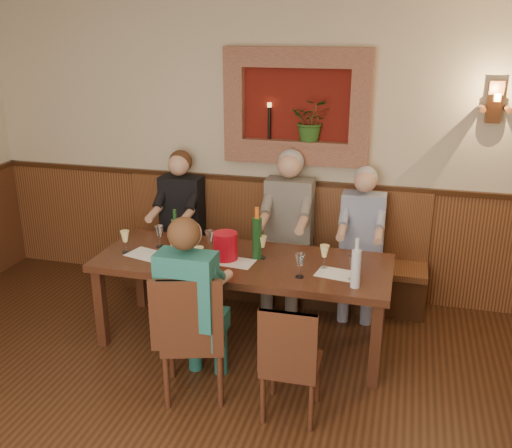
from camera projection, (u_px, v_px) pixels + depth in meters
The scene contains 29 objects.
room_shell at pixel (126, 181), 2.59m from camera, with size 6.04×6.04×2.82m.
wainscoting at pixel (145, 419), 3.02m from camera, with size 6.02×6.02×1.15m.
wall_niche at pixel (300, 112), 5.24m from camera, with size 1.36×0.30×1.06m.
wall_sconce at pixel (495, 103), 4.78m from camera, with size 0.25×0.20×0.35m.
dining_table at pixel (243, 268), 4.68m from camera, with size 2.40×0.90×0.75m.
bench at pixel (270, 263), 5.65m from camera, with size 3.00×0.45×1.11m.
chair_near_left at pixel (194, 359), 4.10m from camera, with size 0.55×0.55×0.99m.
chair_near_right at pixel (291, 382), 3.89m from camera, with size 0.39×0.39×0.86m.
person_bench_left at pixel (180, 234), 5.69m from camera, with size 0.42×0.51×1.42m.
person_bench_mid at pixel (287, 241), 5.41m from camera, with size 0.45×0.55×1.49m.
person_bench_right at pixel (360, 254), 5.26m from camera, with size 0.40×0.49×1.37m.
person_chair_front at pixel (193, 322), 4.03m from camera, with size 0.40×0.49×1.39m.
spittoon_bucket at pixel (225, 246), 4.63m from camera, with size 0.20×0.20×0.23m, color red.
wine_bottle_green_a at pixel (257, 237), 4.62m from camera, with size 0.09×0.09×0.44m.
wine_bottle_green_b at pixel (176, 234), 4.79m from camera, with size 0.08×0.08×0.37m.
water_bottle at pixel (356, 268), 4.11m from camera, with size 0.09×0.09×0.38m.
tasting_sheet_a at pixel (146, 254), 4.75m from camera, with size 0.31×0.22×0.00m, color white.
tasting_sheet_b at pixel (235, 262), 4.60m from camera, with size 0.30×0.22×0.00m, color white.
tasting_sheet_c at pixel (336, 274), 4.38m from camera, with size 0.30×0.21×0.00m, color white.
tasting_sheet_d at pixel (194, 269), 4.47m from camera, with size 0.25×0.18×0.00m, color white.
wine_glass_0 at pixel (175, 252), 4.55m from camera, with size 0.08×0.08×0.19m, color #FFF098, non-canonical shape.
wine_glass_1 at pixel (262, 247), 4.65m from camera, with size 0.08×0.08×0.19m, color #FFF098, non-canonical shape.
wine_glass_2 at pixel (125, 242), 4.77m from camera, with size 0.08×0.08×0.19m, color #FFF098, non-canonical shape.
wine_glass_3 at pixel (353, 268), 4.25m from camera, with size 0.08×0.08×0.19m, color white, non-canonical shape.
wine_glass_4 at pixel (300, 265), 4.30m from camera, with size 0.08×0.08×0.19m, color white, non-canonical shape.
wine_glass_5 at pixel (199, 259), 4.42m from camera, with size 0.08×0.08×0.19m, color #FFF098, non-canonical shape.
wine_glass_6 at pixel (160, 236), 4.89m from camera, with size 0.08×0.08×0.19m, color white, non-canonical shape.
wine_glass_7 at pixel (210, 242), 4.77m from camera, with size 0.08×0.08×0.19m, color white, non-canonical shape.
wine_glass_8 at pixel (324, 257), 4.46m from camera, with size 0.08×0.08×0.19m, color #FFF098, non-canonical shape.
Camera 1 is at (1.22, -2.27, 2.55)m, focal length 40.00 mm.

